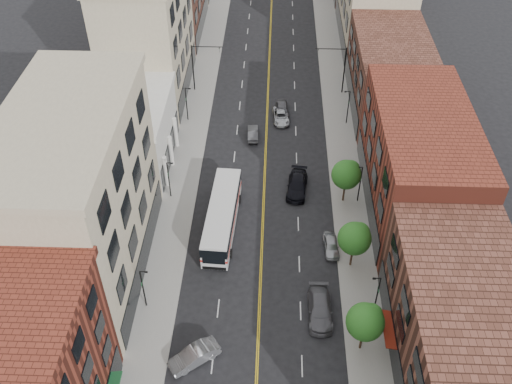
# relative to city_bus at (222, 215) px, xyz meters

# --- Properties ---
(sidewalk_left) EXTENTS (4.00, 110.00, 0.15)m
(sidewalk_left) POSITION_rel_city_bus_xyz_m (-5.54, 15.92, -1.85)
(sidewalk_left) COLOR gray
(sidewalk_left) RESTS_ON ground
(sidewalk_right) EXTENTS (4.00, 110.00, 0.15)m
(sidewalk_right) POSITION_rel_city_bus_xyz_m (14.46, 15.92, -1.85)
(sidewalk_right) COLOR gray
(sidewalk_right) RESTS_ON ground
(bldg_l_tanoffice) EXTENTS (10.00, 22.00, 18.00)m
(bldg_l_tanoffice) POSITION_rel_city_bus_xyz_m (-12.54, -6.08, 7.07)
(bldg_l_tanoffice) COLOR tan
(bldg_l_tanoffice) RESTS_ON ground
(bldg_l_white) EXTENTS (10.00, 14.00, 8.00)m
(bldg_l_white) POSITION_rel_city_bus_xyz_m (-12.54, 11.92, 2.07)
(bldg_l_white) COLOR silver
(bldg_l_white) RESTS_ON ground
(bldg_l_far_a) EXTENTS (10.00, 20.00, 18.00)m
(bldg_l_far_a) POSITION_rel_city_bus_xyz_m (-12.54, 28.92, 7.07)
(bldg_l_far_a) COLOR tan
(bldg_l_far_a) RESTS_ON ground
(bldg_r_near) EXTENTS (10.00, 26.00, 10.00)m
(bldg_r_near) POSITION_rel_city_bus_xyz_m (21.46, -19.08, 3.07)
(bldg_r_near) COLOR #522C20
(bldg_r_near) RESTS_ON ground
(bldg_r_mid) EXTENTS (10.00, 22.00, 12.00)m
(bldg_r_mid) POSITION_rel_city_bus_xyz_m (21.46, 4.92, 4.07)
(bldg_r_mid) COLOR maroon
(bldg_r_mid) RESTS_ON ground
(bldg_r_far_a) EXTENTS (10.00, 20.00, 10.00)m
(bldg_r_far_a) POSITION_rel_city_bus_xyz_m (21.46, 25.92, 3.07)
(bldg_r_far_a) COLOR #522C20
(bldg_r_far_a) RESTS_ON ground
(tree_r_1) EXTENTS (3.40, 3.40, 5.59)m
(tree_r_1) POSITION_rel_city_bus_xyz_m (13.85, -15.01, 2.20)
(tree_r_1) COLOR black
(tree_r_1) RESTS_ON sidewalk_right
(tree_r_2) EXTENTS (3.40, 3.40, 5.59)m
(tree_r_2) POSITION_rel_city_bus_xyz_m (13.85, -5.01, 2.20)
(tree_r_2) COLOR black
(tree_r_2) RESTS_ON sidewalk_right
(tree_r_3) EXTENTS (3.40, 3.40, 5.59)m
(tree_r_3) POSITION_rel_city_bus_xyz_m (13.85, 4.99, 2.20)
(tree_r_3) COLOR black
(tree_r_3) RESTS_ON sidewalk_right
(lamp_l_1) EXTENTS (0.81, 0.55, 5.05)m
(lamp_l_1) POSITION_rel_city_bus_xyz_m (-6.49, -11.08, 1.04)
(lamp_l_1) COLOR black
(lamp_l_1) RESTS_ON sidewalk_left
(lamp_l_2) EXTENTS (0.81, 0.55, 5.05)m
(lamp_l_2) POSITION_rel_city_bus_xyz_m (-6.49, 4.92, 1.04)
(lamp_l_2) COLOR black
(lamp_l_2) RESTS_ON sidewalk_left
(lamp_l_3) EXTENTS (0.81, 0.55, 5.05)m
(lamp_l_3) POSITION_rel_city_bus_xyz_m (-6.49, 20.92, 1.04)
(lamp_l_3) COLOR black
(lamp_l_3) RESTS_ON sidewalk_left
(lamp_r_1) EXTENTS (0.81, 0.55, 5.05)m
(lamp_r_1) POSITION_rel_city_bus_xyz_m (15.41, -11.08, 1.04)
(lamp_r_1) COLOR black
(lamp_r_1) RESTS_ON sidewalk_right
(lamp_r_2) EXTENTS (0.81, 0.55, 5.05)m
(lamp_r_2) POSITION_rel_city_bus_xyz_m (15.41, 4.92, 1.04)
(lamp_r_2) COLOR black
(lamp_r_2) RESTS_ON sidewalk_right
(lamp_r_3) EXTENTS (0.81, 0.55, 5.05)m
(lamp_r_3) POSITION_rel_city_bus_xyz_m (15.41, 20.92, 1.04)
(lamp_r_3) COLOR black
(lamp_r_3) RESTS_ON sidewalk_right
(signal_mast_left) EXTENTS (4.49, 0.18, 7.20)m
(signal_mast_left) POSITION_rel_city_bus_xyz_m (-5.81, 28.92, 2.72)
(signal_mast_left) COLOR black
(signal_mast_left) RESTS_ON sidewalk_left
(signal_mast_right) EXTENTS (4.49, 0.18, 7.20)m
(signal_mast_right) POSITION_rel_city_bus_xyz_m (14.72, 28.92, 2.72)
(signal_mast_right) COLOR black
(signal_mast_right) RESTS_ON sidewalk_right
(city_bus) EXTENTS (3.63, 13.02, 3.31)m
(city_bus) POSITION_rel_city_bus_xyz_m (0.00, 0.00, 0.00)
(city_bus) COLOR silver
(city_bus) RESTS_ON ground
(car_angle_b) EXTENTS (4.82, 4.12, 1.56)m
(car_angle_b) POSITION_rel_city_bus_xyz_m (-1.14, -16.92, -1.14)
(car_angle_b) COLOR #ABADB3
(car_angle_b) RESTS_ON ground
(car_parked_mid) EXTENTS (2.34, 5.59, 1.61)m
(car_parked_mid) POSITION_rel_city_bus_xyz_m (10.26, -11.43, -1.12)
(car_parked_mid) COLOR #515056
(car_parked_mid) RESTS_ON ground
(car_parked_far) EXTENTS (1.77, 3.92, 1.31)m
(car_parked_far) POSITION_rel_city_bus_xyz_m (11.86, -2.89, -1.27)
(car_parked_far) COLOR #A1A4A8
(car_parked_far) RESTS_ON ground
(car_lane_behind) EXTENTS (1.55, 3.95, 1.28)m
(car_lane_behind) POSITION_rel_city_bus_xyz_m (2.66, 17.29, -1.29)
(car_lane_behind) COLOR #434448
(car_lane_behind) RESTS_ON ground
(car_lane_a) EXTENTS (2.88, 5.84, 1.63)m
(car_lane_a) POSITION_rel_city_bus_xyz_m (8.39, 6.65, -1.11)
(car_lane_a) COLOR black
(car_lane_a) RESTS_ON ground
(car_lane_b) EXTENTS (2.55, 4.80, 1.28)m
(car_lane_b) POSITION_rel_city_bus_xyz_m (6.41, 21.48, -1.28)
(car_lane_b) COLOR #AEB1B6
(car_lane_b) RESTS_ON ground
(car_lane_c) EXTENTS (2.17, 4.74, 1.58)m
(car_lane_c) POSITION_rel_city_bus_xyz_m (6.55, 22.92, -1.14)
(car_lane_c) COLOR #4D4C51
(car_lane_c) RESTS_ON ground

